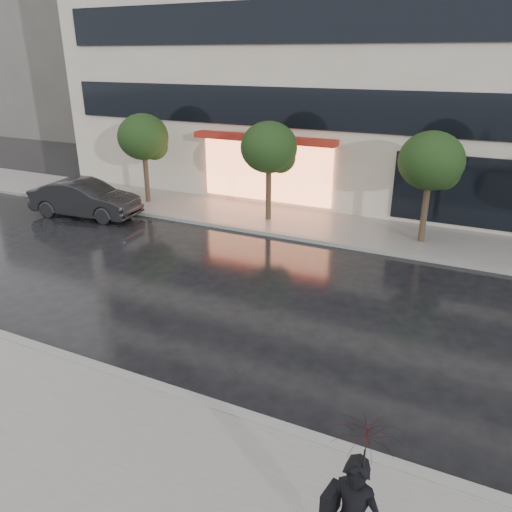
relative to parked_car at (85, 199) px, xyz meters
The scene contains 11 objects.
ground 12.54m from the parked_car, 35.83° to the right, with size 120.00×120.00×0.00m, color black.
sidewalk_near 14.68m from the parked_car, 46.18° to the right, with size 60.00×4.50×0.12m, color slate.
sidewalk_far 10.59m from the parked_car, 16.06° to the left, with size 60.00×3.50×0.12m, color slate.
curb_near 13.15m from the parked_car, 39.37° to the right, with size 60.00×0.25×0.14m, color gray.
curb_far 10.24m from the parked_car, ahead, with size 60.00×0.25×0.14m, color gray.
bg_building_left 26.36m from the parked_car, 133.71° to the left, with size 14.00×10.00×12.00m, color #59544F.
tree_far_west 3.67m from the parked_car, 65.86° to the left, with size 2.20×2.20×3.99m.
tree_mid_west 8.00m from the parked_car, 20.54° to the left, with size 2.20×2.20×3.99m.
tree_mid_east 13.66m from the parked_car, 11.56° to the left, with size 2.20×2.20×3.99m.
parked_car is the anchor object (origin of this frame).
pedestrian_with_umbrella 17.78m from the parked_car, 36.28° to the right, with size 0.94×0.96×2.44m.
Camera 1 is at (5.00, -7.62, 6.31)m, focal length 35.00 mm.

